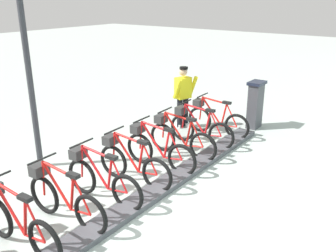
% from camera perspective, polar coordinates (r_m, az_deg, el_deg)
% --- Properties ---
extents(ground_plane, '(60.00, 60.00, 0.00)m').
position_cam_1_polar(ground_plane, '(6.46, -5.02, -12.36)').
color(ground_plane, '#9FAAA3').
extents(dock_rail_base, '(0.44, 8.80, 0.10)m').
position_cam_1_polar(dock_rail_base, '(6.44, -5.03, -11.98)').
color(dock_rail_base, '#47474C').
rests_on(dock_rail_base, ground).
extents(payment_kiosk, '(0.36, 0.52, 1.28)m').
position_cam_1_polar(payment_kiosk, '(10.10, 13.40, 3.36)').
color(payment_kiosk, '#38383D').
rests_on(payment_kiosk, ground).
extents(bike_docked_0, '(1.72, 0.54, 1.02)m').
position_cam_1_polar(bike_docked_0, '(9.44, 7.36, 1.08)').
color(bike_docked_0, black).
rests_on(bike_docked_0, ground).
extents(bike_docked_1, '(1.72, 0.54, 1.02)m').
position_cam_1_polar(bike_docked_1, '(8.79, 4.78, -0.25)').
color(bike_docked_1, black).
rests_on(bike_docked_1, ground).
extents(bike_docked_2, '(1.72, 0.54, 1.02)m').
position_cam_1_polar(bike_docked_2, '(8.16, 1.79, -1.80)').
color(bike_docked_2, black).
rests_on(bike_docked_2, ground).
extents(bike_docked_3, '(1.72, 0.54, 1.02)m').
position_cam_1_polar(bike_docked_3, '(7.57, -1.68, -3.59)').
color(bike_docked_3, black).
rests_on(bike_docked_3, ground).
extents(bike_docked_4, '(1.72, 0.54, 1.02)m').
position_cam_1_polar(bike_docked_4, '(7.01, -5.75, -5.66)').
color(bike_docked_4, black).
rests_on(bike_docked_4, ground).
extents(bike_docked_5, '(1.72, 0.54, 1.02)m').
position_cam_1_polar(bike_docked_5, '(6.51, -10.50, -8.02)').
color(bike_docked_5, black).
rests_on(bike_docked_5, ground).
extents(bike_docked_6, '(1.72, 0.54, 1.02)m').
position_cam_1_polar(bike_docked_6, '(6.07, -16.07, -10.69)').
color(bike_docked_6, black).
rests_on(bike_docked_6, ground).
extents(bike_docked_7, '(1.72, 0.54, 1.02)m').
position_cam_1_polar(bike_docked_7, '(5.71, -22.54, -13.60)').
color(bike_docked_7, black).
rests_on(bike_docked_7, ground).
extents(worker_near_rack, '(0.58, 0.69, 1.66)m').
position_cam_1_polar(worker_near_rack, '(9.80, 2.36, 4.86)').
color(worker_near_rack, white).
rests_on(worker_near_rack, ground).
extents(lamp_post, '(0.32, 0.32, 3.99)m').
position_cam_1_polar(lamp_post, '(7.59, -21.40, 12.26)').
color(lamp_post, '#2D2D33').
rests_on(lamp_post, ground).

